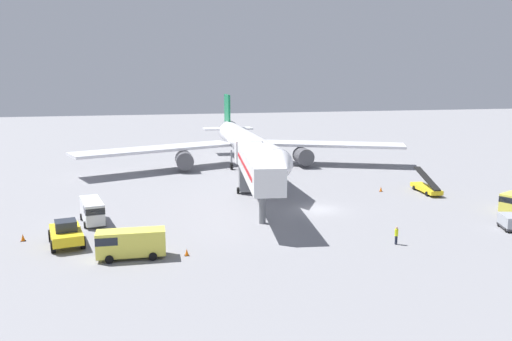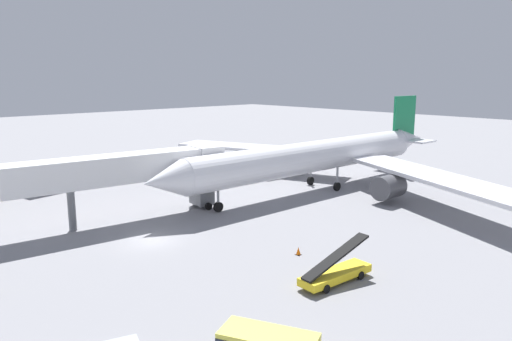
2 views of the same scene
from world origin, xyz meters
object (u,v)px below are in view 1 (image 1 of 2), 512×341
pushback_tug (66,233)px  belt_loader_truck (426,187)px  safety_cone_charlie (23,238)px  service_van_far_right (129,243)px  safety_cone_alpha (381,189)px  ground_crew_worker_midground (396,235)px  baggage_cart_rear_left (510,222)px  safety_cone_bravo (187,252)px  jet_bridge (256,164)px  airplane_at_gate (245,144)px  service_van_outer_right (92,210)px

pushback_tug → belt_loader_truck: 44.21m
belt_loader_truck → safety_cone_charlie: (-46.72, -9.40, -0.41)m
belt_loader_truck → service_van_far_right: size_ratio=1.07×
pushback_tug → safety_cone_alpha: (37.35, 13.56, -0.77)m
belt_loader_truck → ground_crew_worker_midground: size_ratio=3.65×
pushback_tug → ground_crew_worker_midground: (28.81, -6.52, -0.22)m
belt_loader_truck → pushback_tug: bearing=-164.9°
safety_cone_alpha → baggage_cart_rear_left: bearing=-76.1°
safety_cone_charlie → safety_cone_bravo: bearing=-27.2°
service_van_far_right → jet_bridge: bearing=44.4°
safety_cone_charlie → ground_crew_worker_midground: bearing=-14.7°
safety_cone_bravo → pushback_tug: bearing=152.9°
service_van_far_right → ground_crew_worker_midground: 23.37m
ground_crew_worker_midground → safety_cone_alpha: ground_crew_worker_midground is taller
baggage_cart_rear_left → service_van_far_right: bearing=179.8°
airplane_at_gate → service_van_outer_right: 34.49m
baggage_cart_rear_left → safety_cone_bravo: baggage_cart_rear_left is taller
airplane_at_gate → belt_loader_truck: bearing=-48.7°
service_van_far_right → safety_cone_charlie: bearing=144.2°
ground_crew_worker_midground → safety_cone_bravo: size_ratio=2.74×
pushback_tug → baggage_cart_rear_left: 42.19m
service_van_far_right → safety_cone_charlie: 11.81m
ground_crew_worker_midground → safety_cone_charlie: size_ratio=2.46×
baggage_cart_rear_left → safety_cone_alpha: 19.02m
airplane_at_gate → ground_crew_worker_midground: airplane_at_gate is taller
airplane_at_gate → baggage_cart_rear_left: (18.43, -38.28, -3.35)m
belt_loader_truck → ground_crew_worker_midground: bearing=-127.6°
pushback_tug → safety_cone_bravo: bearing=-27.1°
baggage_cart_rear_left → service_van_outer_right: bearing=163.9°
pushback_tug → baggage_cart_rear_left: bearing=-6.7°
pushback_tug → safety_cone_bravo: 11.48m
airplane_at_gate → baggage_cart_rear_left: airplane_at_gate is taller
service_van_far_right → safety_cone_charlie: (-9.55, 6.88, -1.02)m
airplane_at_gate → ground_crew_worker_midground: 40.38m
service_van_outer_right → service_van_far_right: bearing=-72.0°
service_van_outer_right → ground_crew_worker_midground: 30.10m
jet_bridge → safety_cone_bravo: size_ratio=36.59×
safety_cone_alpha → jet_bridge: bearing=-165.4°
safety_cone_bravo → service_van_far_right: bearing=174.4°
pushback_tug → safety_cone_alpha: bearing=20.0°
ground_crew_worker_midground → airplane_at_gate: bearing=97.6°
airplane_at_gate → pushback_tug: bearing=-125.1°
service_van_outer_right → belt_loader_truck: bearing=6.7°
baggage_cart_rear_left → safety_cone_alpha: baggage_cart_rear_left is taller
airplane_at_gate → service_van_far_right: bearing=-115.2°
belt_loader_truck → baggage_cart_rear_left: size_ratio=1.98×
jet_bridge → safety_cone_charlie: 24.90m
jet_bridge → pushback_tug: size_ratio=4.01×
pushback_tug → ground_crew_worker_midground: pushback_tug is taller
jet_bridge → airplane_at_gate: bearing=80.7°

